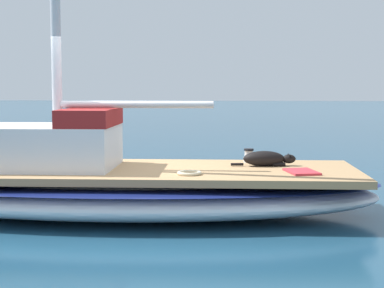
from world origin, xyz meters
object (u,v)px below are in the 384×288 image
at_px(sailboat_main, 122,191).
at_px(deck_towel, 302,172).
at_px(coiled_rope, 189,173).
at_px(deck_winch, 249,156).
at_px(dog_black, 266,159).

bearing_deg(sailboat_main, deck_towel, -95.71).
relative_size(sailboat_main, coiled_rope, 22.56).
height_order(deck_winch, deck_towel, deck_winch).
bearing_deg(deck_towel, dog_black, 35.14).
bearing_deg(dog_black, coiled_rope, 131.42).
height_order(sailboat_main, coiled_rope, coiled_rope).
bearing_deg(deck_towel, sailboat_main, 84.29).
distance_m(deck_winch, deck_towel, 1.24).
distance_m(sailboat_main, dog_black, 2.13).
bearing_deg(sailboat_main, dog_black, -79.42).
height_order(sailboat_main, dog_black, dog_black).
bearing_deg(coiled_rope, sailboat_main, 62.21).
height_order(deck_winch, coiled_rope, deck_winch).
relative_size(coiled_rope, deck_towel, 0.58).
distance_m(dog_black, coiled_rope, 1.39).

